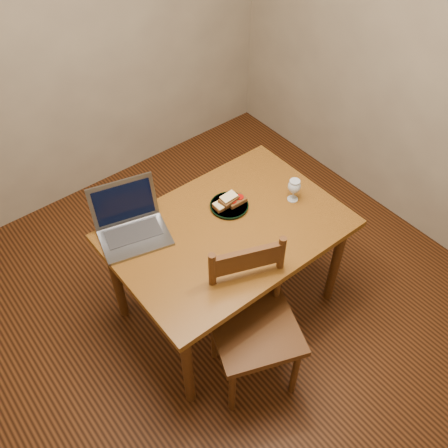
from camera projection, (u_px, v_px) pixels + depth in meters
floor at (220, 304)px, 3.33m from camera, size 3.20×3.20×0.02m
back_wall at (66, 29)px, 3.25m from camera, size 3.20×0.02×2.60m
right_wall at (423, 47)px, 3.08m from camera, size 0.02×3.20×2.60m
table at (228, 238)px, 2.85m from camera, size 1.30×0.90×0.74m
chair at (254, 320)px, 2.63m from camera, size 0.58×0.57×0.48m
plate at (229, 206)px, 2.90m from camera, size 0.23×0.23×0.02m
sandwich_cheese at (223, 204)px, 2.87m from camera, size 0.11×0.07×0.03m
sandwich_tomato at (236, 200)px, 2.89m from camera, size 0.12×0.07×0.04m
sandwich_top at (229, 199)px, 2.86m from camera, size 0.12×0.08×0.03m
milk_glass at (294, 190)px, 2.90m from camera, size 0.08×0.08×0.15m
laptop at (130, 221)px, 2.73m from camera, size 0.44×0.42×0.27m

